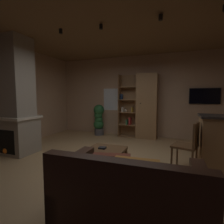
# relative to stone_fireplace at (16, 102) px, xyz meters

# --- Properties ---
(floor) EXTENTS (5.77, 5.66, 0.02)m
(floor) POSITION_rel_stone_fireplace_xyz_m (2.34, 0.03, -1.27)
(floor) COLOR tan
(floor) RESTS_ON ground
(wall_back) EXTENTS (5.89, 0.06, 2.78)m
(wall_back) POSITION_rel_stone_fireplace_xyz_m (2.34, 2.89, 0.13)
(wall_back) COLOR tan
(wall_back) RESTS_ON ground
(wall_left) EXTENTS (0.06, 5.66, 2.78)m
(wall_left) POSITION_rel_stone_fireplace_xyz_m (-0.58, 0.03, 0.13)
(wall_left) COLOR tan
(wall_left) RESTS_ON ground
(ceiling) EXTENTS (5.77, 5.66, 0.02)m
(ceiling) POSITION_rel_stone_fireplace_xyz_m (2.34, 0.03, 1.53)
(ceiling) COLOR brown
(window_pane_back) EXTENTS (0.69, 0.01, 0.79)m
(window_pane_back) POSITION_rel_stone_fireplace_xyz_m (1.45, 2.86, 0.02)
(window_pane_back) COLOR white
(stone_fireplace) EXTENTS (0.93, 0.77, 2.78)m
(stone_fireplace) POSITION_rel_stone_fireplace_xyz_m (0.00, 0.00, 0.00)
(stone_fireplace) COLOR gray
(stone_fireplace) RESTS_ON ground
(bookshelf_cabinet) EXTENTS (1.29, 0.41, 2.13)m
(bookshelf_cabinet) POSITION_rel_stone_fireplace_xyz_m (2.66, 2.62, -0.20)
(bookshelf_cabinet) COLOR #997047
(bookshelf_cabinet) RESTS_ON ground
(leather_couch) EXTENTS (1.56, 0.88, 0.84)m
(leather_couch) POSITION_rel_stone_fireplace_xyz_m (3.20, -1.40, -0.94)
(leather_couch) COLOR #382116
(leather_couch) RESTS_ON ground
(coffee_table) EXTENTS (0.68, 0.70, 0.42)m
(coffee_table) POSITION_rel_stone_fireplace_xyz_m (2.46, -0.25, -0.92)
(coffee_table) COLOR brown
(coffee_table) RESTS_ON ground
(table_book_0) EXTENTS (0.14, 0.12, 0.03)m
(table_book_0) POSITION_rel_stone_fireplace_xyz_m (2.39, -0.22, -0.82)
(table_book_0) COLOR black
(table_book_0) RESTS_ON coffee_table
(dining_chair) EXTENTS (0.52, 0.52, 0.92)m
(dining_chair) POSITION_rel_stone_fireplace_xyz_m (3.90, 0.33, -0.73)
(dining_chair) COLOR brown
(dining_chair) RESTS_ON ground
(potted_floor_plant) EXTENTS (0.40, 0.41, 1.10)m
(potted_floor_plant) POSITION_rel_stone_fireplace_xyz_m (1.05, 2.50, -0.69)
(potted_floor_plant) COLOR #4C4C51
(potted_floor_plant) RESTS_ON ground
(wall_mounted_tv) EXTENTS (0.86, 0.06, 0.49)m
(wall_mounted_tv) POSITION_rel_stone_fireplace_xyz_m (4.46, 2.83, 0.14)
(wall_mounted_tv) COLOR black
(track_light_spot_0) EXTENTS (0.07, 0.07, 0.09)m
(track_light_spot_0) POSITION_rel_stone_fireplace_xyz_m (0.24, -0.04, 1.45)
(track_light_spot_0) COLOR black
(track_light_spot_1) EXTENTS (0.07, 0.07, 0.09)m
(track_light_spot_1) POSITION_rel_stone_fireplace_xyz_m (1.40, -0.05, 1.45)
(track_light_spot_1) COLOR black
(track_light_spot_2) EXTENTS (0.07, 0.07, 0.09)m
(track_light_spot_2) POSITION_rel_stone_fireplace_xyz_m (2.27, 0.02, 1.45)
(track_light_spot_2) COLOR black
(track_light_spot_3) EXTENTS (0.07, 0.07, 0.09)m
(track_light_spot_3) POSITION_rel_stone_fireplace_xyz_m (3.36, 0.02, 1.45)
(track_light_spot_3) COLOR black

